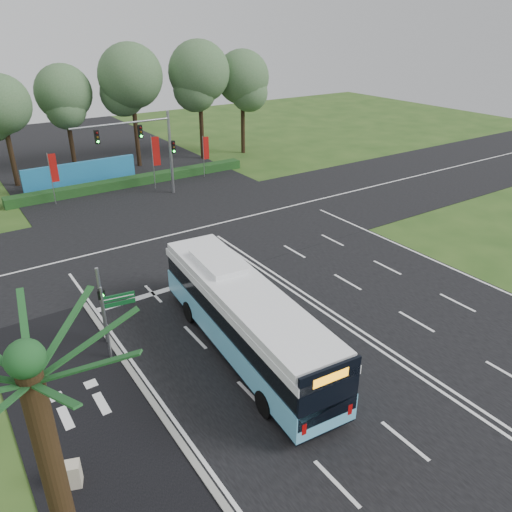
% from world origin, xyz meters
% --- Properties ---
extents(ground, '(120.00, 120.00, 0.00)m').
position_xyz_m(ground, '(0.00, 0.00, 0.00)').
color(ground, '#264717').
rests_on(ground, ground).
extents(road_main, '(20.00, 120.00, 0.04)m').
position_xyz_m(road_main, '(0.00, 0.00, 0.02)').
color(road_main, black).
rests_on(road_main, ground).
extents(road_cross, '(120.00, 14.00, 0.05)m').
position_xyz_m(road_cross, '(0.00, 12.00, 0.03)').
color(road_cross, black).
rests_on(road_cross, ground).
extents(bike_path, '(5.00, 18.00, 0.06)m').
position_xyz_m(bike_path, '(-12.50, -3.00, 0.03)').
color(bike_path, black).
rests_on(bike_path, ground).
extents(kerb_strip, '(0.25, 18.00, 0.12)m').
position_xyz_m(kerb_strip, '(-10.10, -3.00, 0.06)').
color(kerb_strip, gray).
rests_on(kerb_strip, ground).
extents(city_bus, '(3.66, 12.75, 3.61)m').
position_xyz_m(city_bus, '(-5.19, -2.20, 1.82)').
color(city_bus, '#60B8DE').
rests_on(city_bus, ground).
extents(pedestrian_signal, '(0.37, 0.44, 3.96)m').
position_xyz_m(pedestrian_signal, '(-10.20, 1.92, 2.16)').
color(pedestrian_signal, gray).
rests_on(pedestrian_signal, ground).
extents(street_sign, '(1.41, 0.29, 3.65)m').
position_xyz_m(street_sign, '(-10.15, 0.68, 2.33)').
color(street_sign, gray).
rests_on(street_sign, ground).
extents(utility_cabinet, '(0.70, 0.65, 0.96)m').
position_xyz_m(utility_cabinet, '(-13.79, -5.22, 0.48)').
color(utility_cabinet, beige).
rests_on(utility_cabinet, ground).
extents(banner_flag_left, '(0.63, 0.11, 4.27)m').
position_xyz_m(banner_flag_left, '(-7.08, 23.12, 2.80)').
color(banner_flag_left, gray).
rests_on(banner_flag_left, ground).
extents(banner_flag_mid, '(0.68, 0.22, 4.71)m').
position_xyz_m(banner_flag_mid, '(1.41, 22.44, 3.06)').
color(banner_flag_mid, gray).
rests_on(banner_flag_mid, ground).
extents(banner_flag_right, '(0.58, 0.15, 3.94)m').
position_xyz_m(banner_flag_right, '(6.70, 23.08, 2.59)').
color(banner_flag_right, gray).
rests_on(banner_flag_right, ground).
extents(palm_tree, '(3.20, 3.20, 7.65)m').
position_xyz_m(palm_tree, '(-14.50, -8.00, 6.44)').
color(palm_tree, '#382614').
rests_on(palm_tree, ground).
extents(traffic_light_gantry, '(8.41, 0.28, 7.00)m').
position_xyz_m(traffic_light_gantry, '(0.21, 20.50, 4.66)').
color(traffic_light_gantry, gray).
rests_on(traffic_light_gantry, ground).
extents(hedge, '(22.00, 1.20, 0.80)m').
position_xyz_m(hedge, '(0.00, 24.50, 0.40)').
color(hedge, '#143815').
rests_on(hedge, ground).
extents(blue_hoarding, '(10.00, 0.30, 2.20)m').
position_xyz_m(blue_hoarding, '(-4.00, 27.00, 1.10)').
color(blue_hoarding, '#1F72A8').
rests_on(blue_hoarding, ground).
extents(eucalyptus_row, '(40.92, 8.58, 12.58)m').
position_xyz_m(eucalyptus_row, '(-3.19, 30.09, 8.47)').
color(eucalyptus_row, black).
rests_on(eucalyptus_row, ground).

